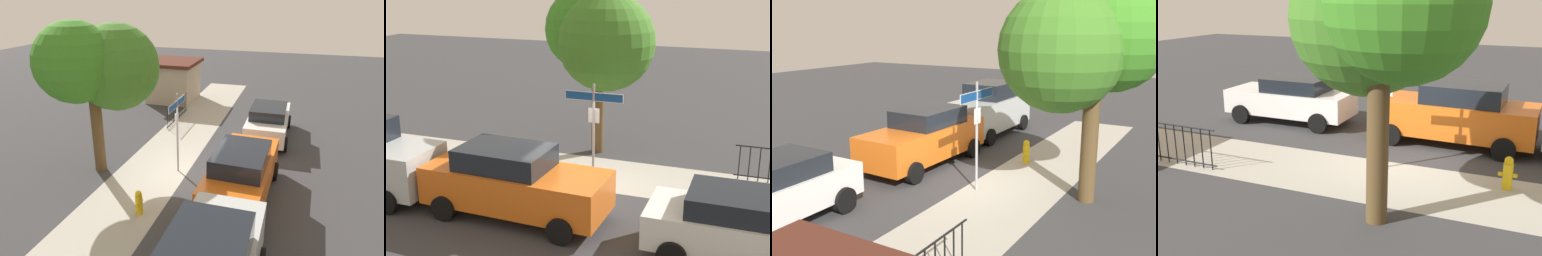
% 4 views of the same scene
% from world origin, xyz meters
% --- Properties ---
extents(ground_plane, '(60.00, 60.00, 0.00)m').
position_xyz_m(ground_plane, '(0.00, 0.00, 0.00)').
color(ground_plane, '#38383A').
extents(sidewalk_strip, '(24.00, 2.60, 0.00)m').
position_xyz_m(sidewalk_strip, '(2.00, 1.30, 0.00)').
color(sidewalk_strip, '#ABA699').
rests_on(sidewalk_strip, ground_plane).
extents(street_sign, '(1.70, 0.07, 3.00)m').
position_xyz_m(street_sign, '(0.26, 0.40, 2.11)').
color(street_sign, '#9EA0A5').
rests_on(street_sign, ground_plane).
extents(shade_tree, '(3.89, 3.84, 5.52)m').
position_xyz_m(shade_tree, '(-0.42, 2.89, 3.94)').
color(shade_tree, brown).
rests_on(shade_tree, ground_plane).
extents(car_orange, '(4.73, 2.11, 1.82)m').
position_xyz_m(car_orange, '(-0.97, -2.19, 0.92)').
color(car_orange, orange).
rests_on(car_orange, ground_plane).
extents(car_white, '(4.32, 1.94, 1.56)m').
position_xyz_m(car_white, '(4.62, -2.46, 0.81)').
color(car_white, white).
rests_on(car_white, ground_plane).
extents(iron_fence, '(3.14, 0.04, 1.07)m').
position_xyz_m(iron_fence, '(5.63, 2.30, 0.55)').
color(iron_fence, black).
rests_on(iron_fence, ground_plane).
extents(utility_shed, '(3.18, 2.99, 2.44)m').
position_xyz_m(utility_shed, '(9.20, 3.80, 1.25)').
color(utility_shed, tan).
rests_on(utility_shed, ground_plane).
extents(fire_hydrant, '(0.42, 0.22, 0.78)m').
position_xyz_m(fire_hydrant, '(-2.73, 0.60, 0.38)').
color(fire_hydrant, yellow).
rests_on(fire_hydrant, ground_plane).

